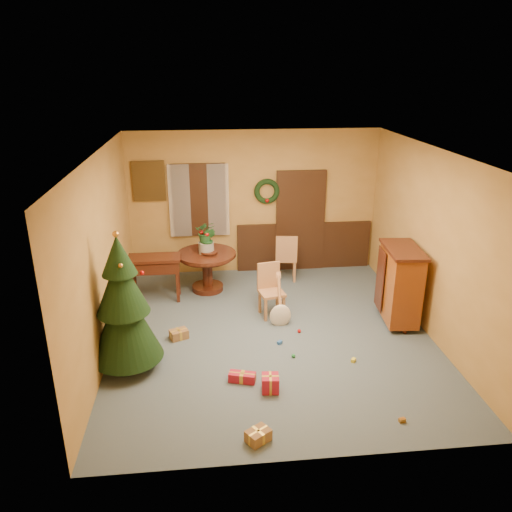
{
  "coord_description": "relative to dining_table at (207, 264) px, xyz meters",
  "views": [
    {
      "loc": [
        -0.99,
        -6.97,
        4.04
      ],
      "look_at": [
        -0.21,
        0.4,
        1.2
      ],
      "focal_mm": 35.0,
      "sensor_mm": 36.0,
      "label": 1
    }
  ],
  "objects": [
    {
      "name": "sideboard",
      "position": [
        3.14,
        -1.59,
        0.17
      ],
      "size": [
        0.63,
        1.07,
        1.31
      ],
      "color": "#541F09",
      "rests_on": "floor"
    },
    {
      "name": "christmas_tree",
      "position": [
        -1.16,
        -2.52,
        0.44
      ],
      "size": [
        0.99,
        0.99,
        2.05
      ],
      "color": "#382111",
      "rests_on": "floor"
    },
    {
      "name": "gift_a",
      "position": [
        0.51,
        -4.21,
        -0.46
      ],
      "size": [
        0.33,
        0.31,
        0.14
      ],
      "color": "brown",
      "rests_on": "floor"
    },
    {
      "name": "guitar",
      "position": [
        1.18,
        -1.52,
        -0.11
      ],
      "size": [
        0.52,
        0.63,
        0.82
      ],
      "primitive_type": null,
      "rotation": [
        -0.49,
        0.0,
        -0.34
      ],
      "color": "beige",
      "rests_on": "floor"
    },
    {
      "name": "gift_b",
      "position": [
        0.78,
        -3.28,
        -0.42
      ],
      "size": [
        0.24,
        0.24,
        0.23
      ],
      "color": "#A5162A",
      "rests_on": "floor"
    },
    {
      "name": "plant_stand",
      "position": [
        0.05,
        -0.05,
        -0.03
      ],
      "size": [
        0.32,
        0.32,
        0.81
      ],
      "color": "black",
      "rests_on": "floor"
    },
    {
      "name": "toy_a",
      "position": [
        1.08,
        -2.13,
        -0.51
      ],
      "size": [
        0.09,
        0.09,
        0.05
      ],
      "primitive_type": "cube",
      "rotation": [
        0.0,
        0.0,
        0.79
      ],
      "color": "#275AA9",
      "rests_on": "floor"
    },
    {
      "name": "chair_far",
      "position": [
        1.57,
        0.3,
        -0.01
      ],
      "size": [
        0.47,
        0.47,
        0.97
      ],
      "color": "olive",
      "rests_on": "floor"
    },
    {
      "name": "toy_d",
      "position": [
        1.44,
        -1.81,
        -0.5
      ],
      "size": [
        0.06,
        0.06,
        0.06
      ],
      "primitive_type": "sphere",
      "color": "#B20D0B",
      "rests_on": "floor"
    },
    {
      "name": "toy_c",
      "position": [
        2.07,
        -2.73,
        -0.51
      ],
      "size": [
        0.09,
        0.09,
        0.05
      ],
      "primitive_type": "cube",
      "rotation": [
        0.0,
        0.0,
        0.91
      ],
      "color": "yellow",
      "rests_on": "floor"
    },
    {
      "name": "writing_desk",
      "position": [
        -0.94,
        -0.3,
        0.1
      ],
      "size": [
        0.94,
        0.47,
        0.84
      ],
      "color": "black",
      "rests_on": "floor"
    },
    {
      "name": "chair_near",
      "position": [
        1.06,
        -1.1,
        -0.04
      ],
      "size": [
        0.47,
        0.47,
        0.92
      ],
      "color": "olive",
      "rests_on": "floor"
    },
    {
      "name": "gift_c",
      "position": [
        -0.48,
        -1.79,
        -0.46
      ],
      "size": [
        0.32,
        0.28,
        0.15
      ],
      "color": "brown",
      "rests_on": "floor"
    },
    {
      "name": "urn",
      "position": [
        0.0,
        -0.0,
        0.33
      ],
      "size": [
        0.28,
        0.28,
        0.21
      ],
      "primitive_type": "cylinder",
      "color": "slate",
      "rests_on": "dining_table"
    },
    {
      "name": "gift_d",
      "position": [
        0.42,
        -3.04,
        -0.47
      ],
      "size": [
        0.39,
        0.25,
        0.13
      ],
      "color": "#A5162A",
      "rests_on": "floor"
    },
    {
      "name": "stand_plant",
      "position": [
        0.05,
        -0.05,
        0.51
      ],
      "size": [
        0.31,
        0.28,
        0.46
      ],
      "primitive_type": "imported",
      "rotation": [
        0.0,
        0.0,
        -0.35
      ],
      "color": "#19471E",
      "rests_on": "plant_stand"
    },
    {
      "name": "dining_table",
      "position": [
        0.0,
        0.0,
        0.0
      ],
      "size": [
        1.11,
        1.11,
        0.76
      ],
      "color": "black",
      "rests_on": "floor"
    },
    {
      "name": "centerpiece_plant",
      "position": [
        0.0,
        -0.0,
        0.65
      ],
      "size": [
        0.37,
        0.32,
        0.42
      ],
      "primitive_type": "imported",
      "color": "#1E4C23",
      "rests_on": "urn"
    },
    {
      "name": "room_envelope",
      "position": [
        1.2,
        0.89,
        0.58
      ],
      "size": [
        5.5,
        5.5,
        5.5
      ],
      "color": "#394A53",
      "rests_on": "ground"
    },
    {
      "name": "toy_b",
      "position": [
        1.22,
        -2.53,
        -0.5
      ],
      "size": [
        0.06,
        0.06,
        0.06
      ],
      "primitive_type": "sphere",
      "color": "#227C36",
      "rests_on": "floor"
    },
    {
      "name": "toy_e",
      "position": [
        2.28,
        -4.07,
        -0.51
      ],
      "size": [
        0.09,
        0.07,
        0.05
      ],
      "primitive_type": "cube",
      "rotation": [
        0.0,
        0.0,
        0.23
      ],
      "color": "#C5822E",
      "rests_on": "floor"
    }
  ]
}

